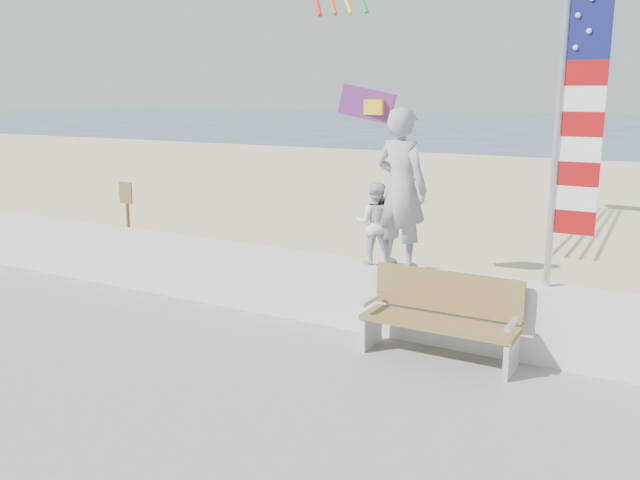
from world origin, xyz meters
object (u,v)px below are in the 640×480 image
Objects in this scene: child at (375,223)px; flag at (571,115)px; adult at (401,189)px; bench at (441,316)px.

child is 2.66m from flag.
adult reaches higher than bench.
child is 0.30× the size of flag.
bench is (0.73, -0.45, -1.38)m from adult.
child is at bearing 179.99° from flag.
bench is (1.08, -0.45, -0.91)m from child.
adult reaches higher than child.
child reaches higher than bench.
adult is 2.13m from flag.
child is 0.58× the size of bench.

